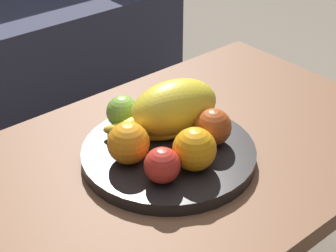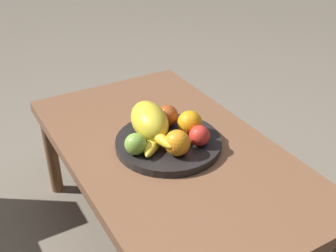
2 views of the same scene
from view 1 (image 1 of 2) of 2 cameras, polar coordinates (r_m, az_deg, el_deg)
coffee_table at (r=1.09m, az=-0.33°, el=-5.60°), size 1.06×0.62×0.41m
fruit_bowl at (r=1.06m, az=0.00°, el=-2.86°), size 0.34×0.34×0.03m
melon_large_front at (r=1.08m, az=0.65°, el=1.95°), size 0.20×0.14×0.11m
orange_front at (r=0.98m, az=2.77°, el=-2.42°), size 0.08×0.08×0.08m
orange_left at (r=1.00m, az=-4.14°, el=-1.78°), size 0.08×0.08×0.08m
apple_front at (r=1.05m, az=4.68°, el=-0.12°), size 0.07×0.07×0.07m
apple_left at (r=1.11m, az=-4.75°, el=1.50°), size 0.07×0.07×0.07m
apple_right at (r=0.95m, az=-0.61°, el=-4.10°), size 0.06×0.06×0.06m
banana_bunch at (r=1.06m, az=-2.72°, el=-0.23°), size 0.16×0.13×0.06m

